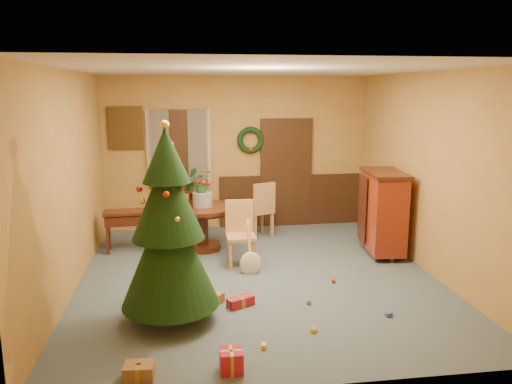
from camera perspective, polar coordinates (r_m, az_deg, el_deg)
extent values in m
plane|color=#394753|center=(7.27, 0.21, -9.64)|extent=(5.50, 5.50, 0.00)
plane|color=silver|center=(6.78, 0.23, 13.85)|extent=(5.50, 5.50, 0.00)
plane|color=olive|center=(9.58, -2.17, 4.49)|extent=(5.00, 0.00, 5.00)
plane|color=olive|center=(4.24, 5.63, -4.65)|extent=(5.00, 0.00, 5.00)
plane|color=olive|center=(6.97, -20.56, 1.08)|extent=(0.00, 5.50, 5.50)
plane|color=olive|center=(7.65, 19.11, 2.05)|extent=(0.00, 5.50, 5.50)
cube|color=black|center=(9.86, 3.98, -0.92)|extent=(2.80, 0.06, 1.00)
cube|color=black|center=(9.73, 3.46, 2.21)|extent=(1.00, 0.08, 2.10)
cube|color=white|center=(9.77, 3.42, 1.95)|extent=(0.80, 0.03, 1.90)
cube|color=black|center=(9.47, -8.80, 4.89)|extent=(1.05, 0.08, 1.45)
cube|color=white|center=(9.50, -8.80, 4.91)|extent=(0.88, 0.03, 1.25)
cube|color=white|center=(9.43, -11.12, 4.78)|extent=(0.42, 0.02, 1.45)
cube|color=white|center=(9.42, -6.49, 4.92)|extent=(0.42, 0.02, 1.45)
torus|color=black|center=(9.50, -0.62, 5.96)|extent=(0.51, 0.11, 0.51)
cube|color=#4C3819|center=(9.50, -14.66, 7.10)|extent=(0.62, 0.05, 0.78)
cube|color=gray|center=(9.53, -14.64, 7.11)|extent=(0.48, 0.02, 0.62)
cylinder|color=black|center=(8.30, -6.12, -1.83)|extent=(1.08, 1.08, 0.06)
cylinder|color=black|center=(8.32, -6.11, -2.21)|extent=(0.97, 0.97, 0.04)
cylinder|color=black|center=(8.39, -6.07, -4.14)|extent=(0.17, 0.17, 0.60)
cylinder|color=black|center=(8.48, -6.03, -6.21)|extent=(0.58, 0.58, 0.10)
cylinder|color=slate|center=(8.27, -6.14, -0.83)|extent=(0.32, 0.32, 0.24)
imported|color=#1E4C23|center=(8.21, -6.19, 1.26)|extent=(0.34, 0.29, 0.38)
cube|color=#9C6D3E|center=(7.55, -1.75, -5.14)|extent=(0.43, 0.43, 0.05)
cube|color=#9C6D3E|center=(7.66, -1.92, -2.74)|extent=(0.43, 0.04, 0.51)
cube|color=#9C6D3E|center=(7.81, -0.60, -6.41)|extent=(0.05, 0.05, 0.44)
cube|color=#9C6D3E|center=(7.77, -3.16, -6.51)|extent=(0.05, 0.05, 0.44)
cube|color=#9C6D3E|center=(7.48, -0.26, -7.23)|extent=(0.05, 0.05, 0.44)
cube|color=#9C6D3E|center=(7.44, -2.94, -7.34)|extent=(0.05, 0.05, 0.44)
cube|color=#9C6D3E|center=(9.09, 0.29, -2.16)|extent=(0.58, 0.58, 0.05)
cube|color=#9C6D3E|center=(8.86, 0.96, -0.64)|extent=(0.42, 0.21, 0.52)
cube|color=#9C6D3E|center=(8.92, -0.10, -4.07)|extent=(0.06, 0.06, 0.45)
cube|color=#9C6D3E|center=(9.10, 1.83, -3.76)|extent=(0.06, 0.06, 0.45)
cube|color=#9C6D3E|center=(9.22, -1.23, -3.55)|extent=(0.06, 0.06, 0.45)
cube|color=#9C6D3E|center=(9.39, 0.67, -3.26)|extent=(0.06, 0.06, 0.45)
cylinder|color=black|center=(9.07, -7.31, -2.58)|extent=(0.11, 0.11, 0.85)
cylinder|color=black|center=(8.98, -7.39, 0.12)|extent=(0.34, 0.34, 0.03)
imported|color=#19471E|center=(8.94, -7.42, 1.50)|extent=(0.26, 0.23, 0.41)
cylinder|color=#382111|center=(6.03, -9.64, -13.16)|extent=(0.14, 0.14, 0.24)
cone|color=black|center=(5.76, -9.90, -6.42)|extent=(1.12, 1.12, 1.33)
cone|color=black|center=(5.61, -10.11, -0.46)|extent=(0.82, 0.82, 0.97)
cone|color=black|center=(5.53, -10.28, 4.20)|extent=(0.53, 0.53, 0.61)
sphere|color=yellow|center=(5.50, -10.40, 7.57)|extent=(0.10, 0.10, 0.10)
cube|color=black|center=(8.47, -14.49, -2.26)|extent=(0.79, 0.43, 0.05)
cube|color=black|center=(8.50, -14.45, -3.02)|extent=(0.74, 0.39, 0.16)
cube|color=black|center=(8.60, -16.53, -4.52)|extent=(0.06, 0.27, 0.63)
cube|color=black|center=(8.53, -12.20, -4.44)|extent=(0.06, 0.27, 0.63)
cube|color=#4F1909|center=(8.30, 14.33, -2.23)|extent=(0.60, 1.05, 1.25)
cube|color=black|center=(8.17, 14.55, 2.12)|extent=(0.66, 1.11, 0.05)
cylinder|color=black|center=(8.11, 15.23, -7.45)|extent=(0.07, 0.07, 0.09)
cylinder|color=black|center=(8.85, 13.08, -5.73)|extent=(0.07, 0.07, 0.09)
cube|color=brown|center=(5.03, -13.22, -19.32)|extent=(0.29, 0.22, 0.15)
cube|color=#AA812D|center=(5.03, -13.22, -19.32)|extent=(0.28, 0.05, 0.15)
cube|color=#AA812D|center=(5.03, -13.22, -19.32)|extent=(0.05, 0.21, 0.15)
cube|color=maroon|center=(5.00, -2.83, -18.73)|extent=(0.21, 0.21, 0.21)
cube|color=#AA812D|center=(5.00, -2.83, -18.73)|extent=(0.22, 0.03, 0.22)
cube|color=#AA812D|center=(5.00, -2.83, -18.73)|extent=(0.03, 0.22, 0.22)
cube|color=brown|center=(6.41, -4.81, -12.10)|extent=(0.27, 0.28, 0.13)
cube|color=#AA812D|center=(6.41, -4.81, -12.10)|extent=(0.17, 0.20, 0.13)
cube|color=#AA812D|center=(6.41, -4.81, -12.10)|extent=(0.15, 0.13, 0.13)
cube|color=maroon|center=(6.32, -1.77, -12.43)|extent=(0.36, 0.27, 0.12)
cube|color=#AA812D|center=(6.32, -1.77, -12.43)|extent=(0.32, 0.17, 0.12)
cube|color=#AA812D|center=(6.32, -1.77, -12.43)|extent=(0.11, 0.15, 0.12)
cube|color=#254EA1|center=(6.27, 14.95, -13.39)|extent=(0.09, 0.08, 0.05)
sphere|color=green|center=(6.42, 6.06, -12.39)|extent=(0.06, 0.06, 0.06)
cube|color=gold|center=(5.42, 0.91, -17.17)|extent=(0.07, 0.09, 0.05)
sphere|color=#B7230C|center=(7.11, 8.84, -10.01)|extent=(0.06, 0.06, 0.06)
cube|color=yellow|center=(5.76, 6.61, -15.42)|extent=(0.09, 0.09, 0.05)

